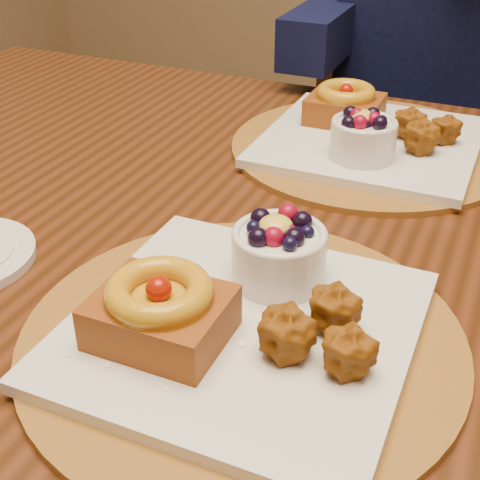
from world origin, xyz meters
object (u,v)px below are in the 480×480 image
object	(u,v)px
place_setting_far	(369,136)
chair_far	(366,164)
place_setting_near	(242,315)
dining_table	(316,280)

from	to	relation	value
place_setting_far	chair_far	distance (m)	0.65
place_setting_near	chair_far	world-z (taller)	chair_far
dining_table	place_setting_near	world-z (taller)	place_setting_near
dining_table	place_setting_far	xyz separation A→B (m)	(-0.00, 0.22, 0.10)
dining_table	place_setting_near	xyz separation A→B (m)	(-0.00, -0.22, 0.10)
place_setting_far	chair_far	world-z (taller)	chair_far
place_setting_far	chair_far	size ratio (longest dim) A/B	0.44
dining_table	chair_far	xyz separation A→B (m)	(-0.12, 0.78, -0.20)
place_setting_far	chair_far	bearing A→B (deg)	101.86
dining_table	place_setting_near	size ratio (longest dim) A/B	4.21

